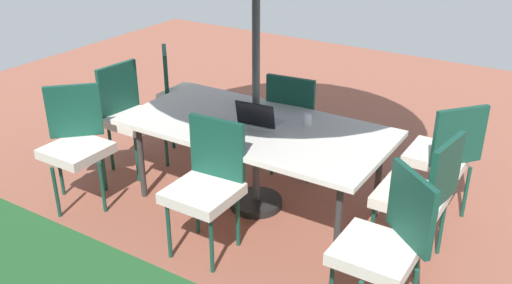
% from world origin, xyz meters
% --- Properties ---
extents(ground_plane, '(10.00, 10.00, 0.02)m').
position_xyz_m(ground_plane, '(0.00, 0.00, -0.01)').
color(ground_plane, '#935442').
extents(dining_table, '(2.11, 1.06, 0.74)m').
position_xyz_m(dining_table, '(0.00, 0.00, 0.69)').
color(dining_table, silver).
rests_on(dining_table, ground_plane).
extents(chair_northeast, '(0.59, 0.59, 0.98)m').
position_xyz_m(chair_northeast, '(1.31, 0.69, 0.55)').
color(chair_northeast, silver).
rests_on(chair_northeast, ground_plane).
extents(chair_south, '(0.47, 0.48, 0.98)m').
position_xyz_m(chair_south, '(0.01, -0.68, 0.55)').
color(chair_south, silver).
rests_on(chair_south, ground_plane).
extents(chair_north, '(0.46, 0.47, 0.98)m').
position_xyz_m(chair_north, '(-0.02, 0.68, 0.55)').
color(chair_north, silver).
rests_on(chair_north, ground_plane).
extents(chair_northwest, '(0.58, 0.59, 0.98)m').
position_xyz_m(chair_northwest, '(-1.34, 0.69, 0.55)').
color(chair_northwest, silver).
rests_on(chair_northwest, ground_plane).
extents(chair_east, '(0.48, 0.47, 0.98)m').
position_xyz_m(chair_east, '(1.35, 0.00, 0.55)').
color(chair_east, silver).
rests_on(chair_east, ground_plane).
extents(chair_southeast, '(0.59, 0.59, 0.98)m').
position_xyz_m(chair_southeast, '(1.34, -0.71, 0.55)').
color(chair_southeast, silver).
rests_on(chair_southeast, ground_plane).
extents(chair_west, '(0.49, 0.48, 0.98)m').
position_xyz_m(chair_west, '(-1.34, 0.01, 0.55)').
color(chair_west, silver).
rests_on(chair_west, ground_plane).
extents(chair_southwest, '(0.59, 0.58, 0.98)m').
position_xyz_m(chair_southwest, '(-1.30, -0.69, 0.55)').
color(chair_southwest, silver).
rests_on(chair_southwest, ground_plane).
extents(laptop, '(0.35, 0.28, 0.21)m').
position_xyz_m(laptop, '(-0.02, -0.01, 0.79)').
color(laptop, '#B7B7BC').
rests_on(laptop, dining_table).
extents(cup, '(0.07, 0.07, 0.09)m').
position_xyz_m(cup, '(-0.33, -0.23, 0.78)').
color(cup, white).
rests_on(cup, dining_table).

